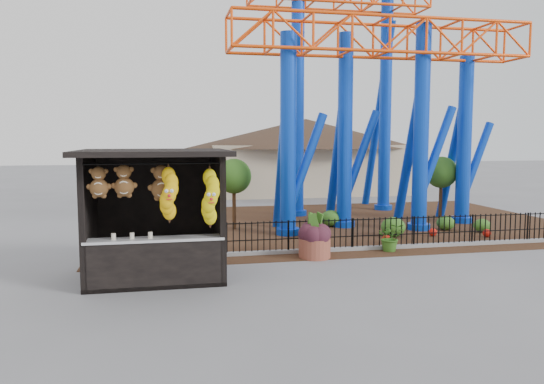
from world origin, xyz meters
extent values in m
plane|color=slate|center=(0.00, 0.00, 0.00)|extent=(120.00, 120.00, 0.00)
cube|color=#331E11|center=(4.00, 8.00, 0.01)|extent=(18.00, 12.00, 0.02)
cube|color=gray|center=(4.00, 3.00, 0.06)|extent=(18.00, 0.18, 0.12)
cube|color=black|center=(-3.00, 1.20, 0.05)|extent=(3.20, 2.60, 0.10)
cube|color=black|center=(-3.00, 2.44, 1.50)|extent=(3.20, 0.12, 3.00)
cube|color=black|center=(-4.54, 1.20, 1.50)|extent=(0.12, 2.60, 3.00)
cube|color=black|center=(-1.46, 1.20, 1.50)|extent=(0.12, 2.60, 3.00)
cube|color=black|center=(-3.00, 0.95, 3.06)|extent=(3.50, 3.40, 0.12)
cube|color=black|center=(-4.53, -0.03, 1.50)|extent=(0.14, 0.14, 3.00)
cube|color=black|center=(-1.47, -0.03, 1.50)|extent=(0.14, 0.14, 3.00)
cube|color=black|center=(-3.00, 0.15, 0.55)|extent=(3.00, 0.50, 1.10)
cube|color=silver|center=(-3.00, 0.15, 1.12)|extent=(3.10, 0.55, 0.06)
cylinder|color=black|center=(-3.00, -0.25, 2.85)|extent=(2.90, 0.04, 0.04)
cylinder|color=#0B3BC3|center=(1.50, 6.00, 3.50)|extent=(0.56, 0.56, 7.00)
cylinder|color=#0B3BC3|center=(1.50, 6.00, 0.12)|extent=(0.84, 0.84, 0.24)
cylinder|color=#0B3BC3|center=(4.00, 7.20, 3.65)|extent=(0.56, 0.56, 7.30)
cylinder|color=#0B3BC3|center=(4.00, 7.20, 0.12)|extent=(0.84, 0.84, 0.24)
cylinder|color=#0B3BC3|center=(6.50, 6.00, 3.75)|extent=(0.56, 0.56, 7.50)
cylinder|color=#0B3BC3|center=(6.50, 6.00, 0.12)|extent=(0.84, 0.84, 0.24)
cylinder|color=#0B3BC3|center=(9.00, 7.20, 3.30)|extent=(0.56, 0.56, 6.60)
cylinder|color=#0B3BC3|center=(9.00, 7.20, 0.12)|extent=(0.84, 0.84, 0.24)
cylinder|color=#0B3BC3|center=(3.00, 10.50, 4.75)|extent=(0.56, 0.56, 9.50)
cylinder|color=#0B3BC3|center=(3.00, 10.50, 0.12)|extent=(0.84, 0.84, 0.24)
cylinder|color=#0B3BC3|center=(7.50, 11.50, 5.25)|extent=(0.56, 0.56, 10.50)
cylinder|color=#0B3BC3|center=(7.50, 11.50, 0.12)|extent=(0.84, 0.84, 0.24)
cylinder|color=#0B3BC3|center=(1.50, 6.90, 2.62)|extent=(0.36, 2.21, 5.85)
cylinder|color=#0B3BC3|center=(2.20, 6.30, 2.45)|extent=(1.62, 0.32, 3.73)
cylinder|color=#0B3BC3|center=(4.00, 8.10, 2.74)|extent=(0.36, 2.29, 6.10)
cylinder|color=#0B3BC3|center=(4.70, 7.50, 2.55)|extent=(1.67, 0.32, 3.88)
cylinder|color=#0B3BC3|center=(6.50, 6.90, 2.81)|extent=(0.36, 2.34, 6.26)
cylinder|color=#0B3BC3|center=(7.20, 6.30, 2.62)|extent=(1.71, 0.32, 3.99)
cylinder|color=#0B3BC3|center=(9.00, 8.10, 2.47)|extent=(0.36, 2.10, 5.53)
cylinder|color=#0B3BC3|center=(9.70, 7.50, 2.31)|extent=(1.54, 0.32, 3.52)
cylinder|color=brown|center=(1.40, 2.34, 0.28)|extent=(1.08, 1.08, 0.56)
ellipsoid|color=#381621|center=(1.40, 2.34, 0.88)|extent=(0.70, 0.70, 0.64)
imported|color=#305A1A|center=(3.89, 2.70, 0.43)|extent=(0.89, 0.80, 0.87)
ellipsoid|color=#2F5C1B|center=(2.24, 5.11, 0.31)|extent=(0.74, 0.74, 0.59)
ellipsoid|color=#2F5C1B|center=(4.97, 4.86, 0.35)|extent=(0.84, 0.84, 0.67)
ellipsoid|color=#2F5C1B|center=(7.43, 5.69, 0.28)|extent=(0.66, 0.66, 0.53)
ellipsoid|color=#2F5C1B|center=(3.53, 7.37, 0.33)|extent=(0.77, 0.77, 0.62)
ellipsoid|color=#2F5C1B|center=(8.49, 5.02, 0.26)|extent=(0.60, 0.60, 0.48)
sphere|color=red|center=(1.92, 3.66, 0.16)|extent=(0.28, 0.28, 0.28)
sphere|color=red|center=(4.25, 3.80, 0.16)|extent=(0.28, 0.28, 0.28)
sphere|color=red|center=(6.35, 4.64, 0.16)|extent=(0.28, 0.28, 0.28)
sphere|color=red|center=(8.07, 4.10, 0.16)|extent=(0.28, 0.28, 0.28)
cube|color=#BFAD8C|center=(6.00, 20.00, 1.50)|extent=(12.00, 6.00, 3.00)
cone|color=#332319|center=(6.00, 20.00, 3.90)|extent=(15.00, 15.00, 1.80)
camera|label=1|loc=(-2.82, -11.95, 3.39)|focal=35.00mm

